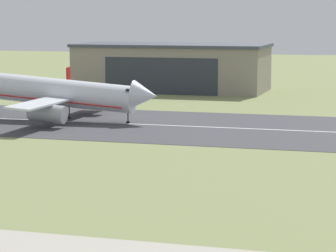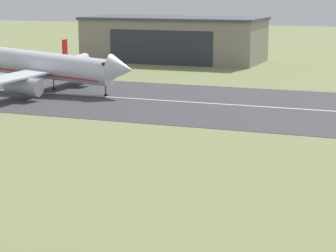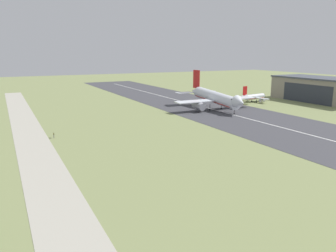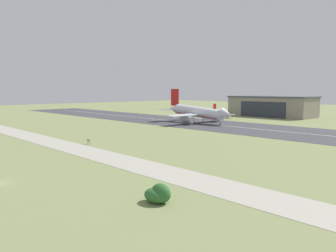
% 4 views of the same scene
% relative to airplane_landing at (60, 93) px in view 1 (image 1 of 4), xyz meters
% --- Properties ---
extents(ground_plane, '(707.72, 707.72, 0.00)m').
position_rel_airplane_landing_xyz_m(ground_plane, '(51.32, -59.39, -5.89)').
color(ground_plane, '#7A8451').
extents(runway_strip, '(467.72, 46.73, 0.06)m').
position_rel_airplane_landing_xyz_m(runway_strip, '(51.32, -1.09, -5.86)').
color(runway_strip, '#3D3D42').
rests_on(runway_strip, ground_plane).
extents(runway_centreline, '(420.95, 0.70, 0.01)m').
position_rel_airplane_landing_xyz_m(runway_centreline, '(51.32, -1.09, -5.82)').
color(runway_centreline, silver).
rests_on(runway_centreline, runway_strip).
extents(hangar_building, '(56.87, 25.64, 14.02)m').
position_rel_airplane_landing_xyz_m(hangar_building, '(4.55, 72.26, 1.14)').
color(hangar_building, gray).
rests_on(hangar_building, ground_plane).
extents(airplane_landing, '(45.07, 45.02, 18.88)m').
position_rel_airplane_landing_xyz_m(airplane_landing, '(0.00, 0.00, 0.00)').
color(airplane_landing, silver).
rests_on(airplane_landing, ground_plane).
extents(airplane_parked_west, '(18.86, 21.37, 9.64)m').
position_rel_airplane_landing_xyz_m(airplane_parked_west, '(-10.93, 35.12, -2.88)').
color(airplane_parked_west, silver).
rests_on(airplane_parked_west, ground_plane).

